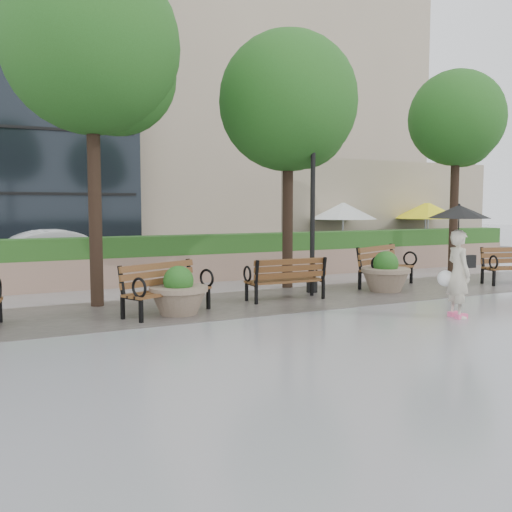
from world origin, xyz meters
name	(u,v)px	position (x,y,z in m)	size (l,w,h in m)	color
ground	(343,325)	(0.00, 0.00, 0.00)	(100.00, 100.00, 0.00)	gray
cobble_strip	(267,301)	(0.00, 3.00, 0.01)	(28.00, 3.20, 0.01)	#383330
hedge_wall	(202,258)	(0.00, 7.00, 0.66)	(24.00, 0.80, 1.35)	#8E6E5C
cafe_wall	(390,210)	(9.50, 10.00, 2.00)	(10.00, 0.60, 4.00)	tan
cafe_hedge	(418,252)	(9.00, 7.80, 0.45)	(8.00, 0.50, 0.90)	#234E1A
asphalt_street	(161,268)	(0.00, 11.00, 0.00)	(40.00, 7.00, 0.00)	black
bldg_stone	(258,77)	(10.00, 23.00, 10.00)	(18.00, 10.00, 20.00)	tan
bench_1	(167,299)	(-2.55, 2.48, 0.31)	(2.05, 1.49, 1.03)	brown
bench_2	(286,288)	(0.44, 2.90, 0.29)	(1.87, 0.78, 0.99)	brown
bench_3	(386,275)	(4.01, 3.62, 0.33)	(2.18, 1.57, 1.10)	brown
planter_left	(179,296)	(-2.36, 2.35, 0.39)	(1.18, 1.18, 0.99)	#7F6B56
planter_right	(386,276)	(3.40, 2.91, 0.41)	(1.24, 1.24, 1.04)	#7F6B56
lamppost	(312,225)	(1.63, 3.61, 1.72)	(0.28, 0.28, 3.91)	black
tree_0	(98,54)	(-3.47, 4.16, 5.42)	(3.79, 3.75, 7.44)	black
tree_1	(292,107)	(1.68, 4.75, 4.78)	(3.70, 3.64, 6.73)	black
tree_2	(458,123)	(8.50, 5.53, 4.91)	(3.25, 3.12, 6.61)	black
patio_umb_white	(343,211)	(6.30, 8.83, 1.99)	(2.50, 2.50, 2.30)	black
patio_umb_yellow_a	(428,211)	(9.93, 8.28, 1.99)	(2.50, 2.50, 2.30)	black
patio_umb_yellow_b	(426,211)	(10.50, 9.03, 1.99)	(2.50, 2.50, 2.30)	black
car_right	(65,252)	(-3.31, 10.63, 0.72)	(1.51, 4.34, 1.43)	silver
pedestrian	(458,249)	(2.46, -0.37, 1.34)	(1.20, 1.20, 2.20)	beige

